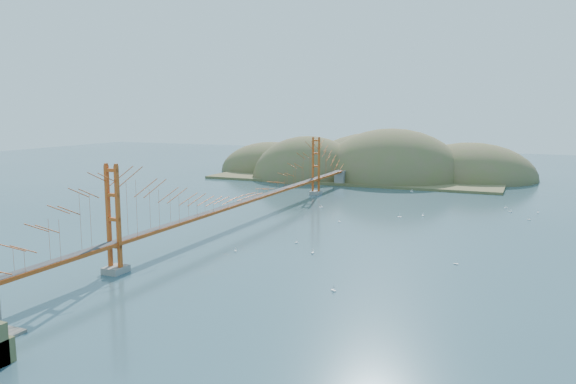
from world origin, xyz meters
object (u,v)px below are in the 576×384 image
at_px(bridge, 247,176).
at_px(sailboat_0, 297,242).
at_px(sailboat_1, 423,215).
at_px(sailboat_2, 456,263).

distance_m(bridge, sailboat_0, 17.44).
distance_m(bridge, sailboat_1, 29.39).
bearing_deg(sailboat_0, bridge, 141.07).
distance_m(sailboat_2, sailboat_1, 28.79).
distance_m(bridge, sailboat_2, 35.70).
bearing_deg(sailboat_1, bridge, -147.88).
bearing_deg(sailboat_2, bridge, 159.48).
bearing_deg(sailboat_0, sailboat_2, -6.20).
height_order(bridge, sailboat_0, bridge).
xyz_separation_m(bridge, sailboat_0, (12.47, -10.07, -6.87)).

